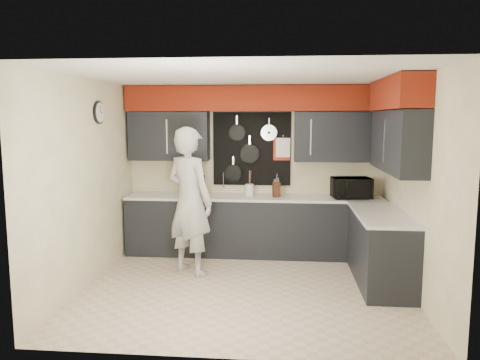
# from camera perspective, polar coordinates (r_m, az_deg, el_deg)

# --- Properties ---
(ground) EXTENTS (4.00, 4.00, 0.00)m
(ground) POSITION_cam_1_polar(r_m,az_deg,el_deg) (6.00, 0.76, -12.99)
(ground) COLOR beige
(ground) RESTS_ON ground
(back_wall_assembly) EXTENTS (4.00, 0.36, 2.60)m
(back_wall_assembly) POSITION_cam_1_polar(r_m,az_deg,el_deg) (7.21, 1.86, 6.80)
(back_wall_assembly) COLOR #F7F1BF
(back_wall_assembly) RESTS_ON ground
(right_wall_assembly) EXTENTS (0.36, 3.50, 2.60)m
(right_wall_assembly) POSITION_cam_1_polar(r_m,az_deg,el_deg) (6.04, 18.90, 5.59)
(right_wall_assembly) COLOR #F7F1BF
(right_wall_assembly) RESTS_ON ground
(left_wall_assembly) EXTENTS (0.05, 3.50, 2.60)m
(left_wall_assembly) POSITION_cam_1_polar(r_m,az_deg,el_deg) (6.17, -18.01, -0.01)
(left_wall_assembly) COLOR #F7F1BF
(left_wall_assembly) RESTS_ON ground
(base_cabinets) EXTENTS (3.95, 2.20, 0.92)m
(base_cabinets) POSITION_cam_1_polar(r_m,az_deg,el_deg) (6.93, 5.57, -6.23)
(base_cabinets) COLOR black
(base_cabinets) RESTS_ON ground
(microwave) EXTENTS (0.60, 0.45, 0.31)m
(microwave) POSITION_cam_1_polar(r_m,az_deg,el_deg) (7.15, 13.40, -0.94)
(microwave) COLOR black
(microwave) RESTS_ON base_cabinets
(knife_block) EXTENTS (0.13, 0.13, 0.22)m
(knife_block) POSITION_cam_1_polar(r_m,az_deg,el_deg) (7.09, 4.45, -1.17)
(knife_block) COLOR #391A12
(knife_block) RESTS_ON base_cabinets
(utensil_crock) EXTENTS (0.14, 0.14, 0.17)m
(utensil_crock) POSITION_cam_1_polar(r_m,az_deg,el_deg) (7.22, 1.16, -1.19)
(utensil_crock) COLOR white
(utensil_crock) RESTS_ON base_cabinets
(coffee_maker) EXTENTS (0.24, 0.27, 0.33)m
(coffee_maker) POSITION_cam_1_polar(r_m,az_deg,el_deg) (7.21, -5.10, -0.57)
(coffee_maker) COLOR black
(coffee_maker) RESTS_ON base_cabinets
(person) EXTENTS (0.87, 0.80, 1.99)m
(person) POSITION_cam_1_polar(r_m,az_deg,el_deg) (6.32, -6.15, -2.60)
(person) COLOR beige
(person) RESTS_ON ground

